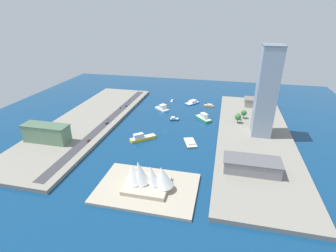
% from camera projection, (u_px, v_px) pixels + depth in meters
% --- Properties ---
extents(ground_plane, '(440.00, 440.00, 0.00)m').
position_uv_depth(ground_plane, '(166.00, 129.00, 270.18)').
color(ground_plane, navy).
extents(quay_west, '(70.00, 240.00, 3.25)m').
position_uv_depth(quay_west, '(254.00, 137.00, 251.41)').
color(quay_west, gray).
rests_on(quay_west, ground_plane).
extents(quay_east, '(70.00, 240.00, 3.25)m').
position_uv_depth(quay_east, '(88.00, 121.00, 287.61)').
color(quay_east, gray).
rests_on(quay_east, ground_plane).
extents(peninsula_point, '(69.36, 47.71, 2.00)m').
position_uv_depth(peninsula_point, '(147.00, 188.00, 179.52)').
color(peninsula_point, '#A89E89').
rests_on(peninsula_point, ground_plane).
extents(road_strip, '(9.21, 228.00, 0.15)m').
position_uv_depth(road_strip, '(108.00, 121.00, 282.15)').
color(road_strip, '#38383D').
rests_on(road_strip, quay_east).
extents(patrol_launch_navy, '(11.38, 6.98, 3.69)m').
position_uv_depth(patrol_launch_navy, '(174.00, 119.00, 293.04)').
color(patrol_launch_navy, '#1E284C').
rests_on(patrol_launch_navy, ground_plane).
extents(barge_flat_brown, '(16.13, 22.27, 2.98)m').
position_uv_depth(barge_flat_brown, '(190.00, 142.00, 241.49)').
color(barge_flat_brown, brown).
rests_on(barge_flat_brown, ground_plane).
extents(ferry_green_doubledeck, '(20.63, 21.87, 8.13)m').
position_uv_depth(ferry_green_doubledeck, '(203.00, 118.00, 292.89)').
color(ferry_green_doubledeck, '#2D8C4C').
rests_on(ferry_green_doubledeck, ground_plane).
extents(catamaran_blue, '(19.79, 21.60, 4.40)m').
position_uv_depth(catamaran_blue, '(192.00, 102.00, 344.74)').
color(catamaran_blue, blue).
rests_on(catamaran_blue, ground_plane).
extents(sailboat_small_white, '(2.93, 8.76, 11.90)m').
position_uv_depth(sailboat_small_white, '(172.00, 101.00, 353.17)').
color(sailboat_small_white, white).
rests_on(sailboat_small_white, ground_plane).
extents(ferry_yellow_fast, '(23.74, 21.31, 7.42)m').
position_uv_depth(ferry_yellow_fast, '(142.00, 138.00, 247.44)').
color(ferry_yellow_fast, yellow).
rests_on(ferry_yellow_fast, ground_plane).
extents(water_taxi_orange, '(13.99, 5.19, 3.61)m').
position_uv_depth(water_taxi_orange, '(209.00, 106.00, 333.54)').
color(water_taxi_orange, orange).
rests_on(water_taxi_orange, ground_plane).
extents(ferry_white_commuter, '(20.53, 19.27, 7.26)m').
position_uv_depth(ferry_white_commuter, '(162.00, 108.00, 322.40)').
color(ferry_white_commuter, silver).
rests_on(ferry_white_commuter, ground_plane).
extents(terminal_long_green, '(43.44, 14.92, 16.55)m').
position_uv_depth(terminal_long_green, '(47.00, 133.00, 235.86)').
color(terminal_long_green, slate).
rests_on(terminal_long_green, quay_east).
extents(warehouse_low_gray, '(42.30, 18.83, 10.14)m').
position_uv_depth(warehouse_low_gray, '(252.00, 165.00, 192.83)').
color(warehouse_low_gray, gray).
rests_on(warehouse_low_gray, quay_west).
extents(tower_tall_glass, '(18.42, 21.97, 84.74)m').
position_uv_depth(tower_tall_glass, '(266.00, 92.00, 236.72)').
color(tower_tall_glass, '#8C9EB2').
rests_on(tower_tall_glass, quay_west).
extents(carpark_squat_concrete, '(31.56, 18.94, 9.66)m').
position_uv_depth(carpark_squat_concrete, '(257.00, 102.00, 325.18)').
color(carpark_squat_concrete, gray).
rests_on(carpark_squat_concrete, quay_west).
extents(hatchback_blue, '(2.07, 4.58, 1.54)m').
position_uv_depth(hatchback_blue, '(126.00, 106.00, 325.16)').
color(hatchback_blue, black).
rests_on(hatchback_blue, road_strip).
extents(suv_black, '(1.80, 4.47, 1.39)m').
position_uv_depth(suv_black, '(107.00, 123.00, 275.52)').
color(suv_black, black).
rests_on(suv_black, road_strip).
extents(pickup_red, '(1.88, 4.81, 1.50)m').
position_uv_depth(pickup_red, '(88.00, 140.00, 238.70)').
color(pickup_red, black).
rests_on(pickup_red, road_strip).
extents(sedan_silver, '(1.92, 4.83, 1.66)m').
position_uv_depth(sedan_silver, '(120.00, 108.00, 317.92)').
color(sedan_silver, black).
rests_on(sedan_silver, road_strip).
extents(van_white, '(2.05, 5.07, 1.40)m').
position_uv_depth(van_white, '(128.00, 100.00, 344.36)').
color(van_white, black).
rests_on(van_white, road_strip).
extents(traffic_light_waterfront, '(0.36, 0.36, 6.50)m').
position_uv_depth(traffic_light_waterfront, '(109.00, 121.00, 271.08)').
color(traffic_light_waterfront, black).
rests_on(traffic_light_waterfront, quay_east).
extents(opera_landmark, '(36.39, 25.54, 21.12)m').
position_uv_depth(opera_landmark, '(146.00, 177.00, 175.74)').
color(opera_landmark, '#BCAD93').
rests_on(opera_landmark, peninsula_point).
extents(park_tree_cluster, '(13.20, 21.32, 10.13)m').
position_uv_depth(park_tree_cluster, '(240.00, 115.00, 280.93)').
color(park_tree_cluster, brown).
rests_on(park_tree_cluster, quay_west).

